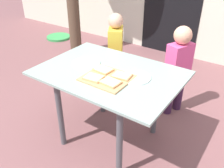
% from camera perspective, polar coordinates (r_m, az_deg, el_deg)
% --- Properties ---
extents(ground_plane, '(16.00, 16.00, 0.00)m').
position_cam_1_polar(ground_plane, '(2.36, -0.54, -12.25)').
color(ground_plane, brown).
extents(dining_table, '(1.13, 0.80, 0.69)m').
position_cam_1_polar(dining_table, '(2.00, -0.62, 0.36)').
color(dining_table, '#8CA69C').
rests_on(dining_table, ground).
extents(cutting_board, '(0.35, 0.31, 0.01)m').
position_cam_1_polar(cutting_board, '(1.85, -1.07, 1.43)').
color(cutting_board, tan).
rests_on(cutting_board, dining_table).
extents(pizza_slice_far_right, '(0.15, 0.13, 0.02)m').
position_cam_1_polar(pizza_slice_far_right, '(1.85, 2.28, 1.93)').
color(pizza_slice_far_right, tan).
rests_on(pizza_slice_far_right, cutting_board).
extents(pizza_slice_near_left, '(0.15, 0.12, 0.02)m').
position_cam_1_polar(pizza_slice_near_left, '(1.83, -4.32, 1.50)').
color(pizza_slice_near_left, tan).
rests_on(pizza_slice_near_left, cutting_board).
extents(pizza_slice_near_right, '(0.14, 0.12, 0.02)m').
position_cam_1_polar(pizza_slice_near_right, '(1.76, -0.36, 0.42)').
color(pizza_slice_near_right, tan).
rests_on(pizza_slice_near_right, cutting_board).
extents(pizza_slice_far_left, '(0.15, 0.12, 0.02)m').
position_cam_1_polar(pizza_slice_far_left, '(1.94, -2.04, 3.34)').
color(pizza_slice_far_left, tan).
rests_on(pizza_slice_far_left, cutting_board).
extents(plate_white_right, '(0.24, 0.24, 0.01)m').
position_cam_1_polar(plate_white_right, '(1.87, 5.36, 1.59)').
color(plate_white_right, white).
rests_on(plate_white_right, dining_table).
extents(plate_white_left, '(0.24, 0.24, 0.01)m').
position_cam_1_polar(plate_white_left, '(2.10, -6.08, 4.87)').
color(plate_white_left, white).
rests_on(plate_white_left, dining_table).
extents(child_left, '(0.24, 0.28, 0.98)m').
position_cam_1_polar(child_left, '(2.64, 0.82, 7.04)').
color(child_left, '#2A2945').
rests_on(child_left, ground).
extents(child_right, '(0.22, 0.28, 0.93)m').
position_cam_1_polar(child_right, '(2.49, 15.12, 4.06)').
color(child_right, '#3E1F3D').
rests_on(child_right, ground).
extents(garden_hose_coil, '(0.44, 0.44, 0.04)m').
position_cam_1_polar(garden_hose_coil, '(4.79, -12.30, 10.60)').
color(garden_hose_coil, green).
rests_on(garden_hose_coil, ground).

